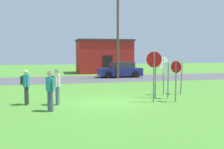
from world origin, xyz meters
TOP-DOWN VIEW (x-y plane):
  - ground_plane at (0.00, 0.00)m, footprint 80.00×80.00m
  - street_asphalt at (0.00, 11.45)m, footprint 60.00×6.40m
  - building_background at (3.62, 18.53)m, footprint 6.53×4.27m
  - utility_pole at (3.49, 11.43)m, footprint 1.80×0.24m
  - parked_car_on_street at (4.05, 12.57)m, footprint 4.31×2.04m
  - stop_sign_center_cluster at (4.86, 1.46)m, footprint 0.25×0.65m
  - stop_sign_low_front at (2.81, 0.59)m, footprint 0.58×0.39m
  - stop_sign_leaning_right at (3.42, 0.27)m, footprint 0.40×0.70m
  - stop_sign_nearest at (3.37, -0.74)m, footprint 0.34×0.57m
  - stop_sign_leaning_left at (3.67, 1.45)m, footprint 0.70×0.29m
  - stop_sign_tallest at (2.24, -0.59)m, footprint 0.85×0.09m
  - person_in_blue at (-2.86, -1.49)m, footprint 0.36×0.51m
  - person_with_sunhat at (-3.98, 0.20)m, footprint 0.40×0.56m
  - person_in_teal at (-2.53, -0.15)m, footprint 0.42×0.56m

SIDE VIEW (x-z plane):
  - ground_plane at x=0.00m, z-range 0.00..0.00m
  - street_asphalt at x=0.00m, z-range 0.00..0.01m
  - parked_car_on_street at x=4.05m, z-range -0.07..1.44m
  - person_with_sunhat at x=-3.98m, z-range 0.14..1.83m
  - person_in_blue at x=-2.86m, z-range 0.12..1.85m
  - person_in_teal at x=-2.53m, z-range 0.14..1.88m
  - stop_sign_leaning_right at x=3.42m, z-range 0.37..2.37m
  - stop_sign_nearest at x=3.37m, z-range 0.36..2.47m
  - stop_sign_leaning_left at x=3.67m, z-range 0.41..2.66m
  - stop_sign_center_cluster at x=4.86m, z-range 0.40..2.75m
  - stop_sign_low_front at x=2.81m, z-range 0.41..2.76m
  - stop_sign_tallest at x=2.24m, z-range 0.50..3.09m
  - building_background at x=3.62m, z-range 0.01..3.97m
  - utility_pole at x=3.49m, z-range 0.18..8.34m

